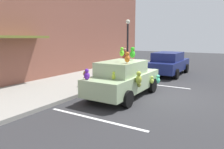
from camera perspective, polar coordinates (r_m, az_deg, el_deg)
ground_plane at (r=9.56m, az=13.77°, el=-5.54°), size 60.00×60.00×0.00m
sidewalk at (r=11.95m, az=-9.73°, el=-1.95°), size 24.00×4.00×0.15m
storefront_building at (r=13.21m, az=-17.45°, el=12.47°), size 24.00×1.25×6.40m
parking_stripe_front at (r=11.57m, az=11.82°, el=-2.76°), size 0.12×3.60×0.01m
parking_stripe_rear at (r=6.73m, az=-4.72°, el=-11.88°), size 0.12×3.60×0.01m
plush_covered_car at (r=8.97m, az=3.19°, el=-1.00°), size 4.13×1.99×2.14m
parked_sedan_behind at (r=14.92m, az=15.09°, el=2.98°), size 4.59×2.04×1.54m
teddy_bear_on_sidewalk at (r=10.45m, az=-7.06°, el=-1.20°), size 0.40×0.33×0.76m
street_lamp_post at (r=13.67m, az=4.26°, el=9.13°), size 0.28×0.28×3.50m
pedestrian_near_shopfront at (r=14.98m, az=3.50°, el=3.78°), size 0.35×0.35×1.64m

